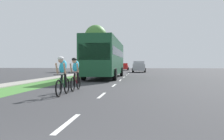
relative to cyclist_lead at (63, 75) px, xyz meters
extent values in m
plane|color=#38383A|center=(1.58, 12.54, -0.81)|extent=(120.00, 120.00, 0.00)
cube|color=#478438|center=(-3.11, 12.54, -0.81)|extent=(2.04, 70.00, 0.01)
cube|color=#9E998E|center=(-4.83, 12.54, -0.81)|extent=(1.40, 70.00, 0.10)
cube|color=white|center=(1.58, -4.46, -0.81)|extent=(0.12, 1.80, 0.01)
cube|color=white|center=(1.58, 0.20, -0.81)|extent=(0.12, 1.80, 0.01)
cube|color=white|center=(1.58, 4.87, -0.81)|extent=(0.12, 1.80, 0.01)
cube|color=white|center=(1.58, 9.54, -0.81)|extent=(0.12, 1.80, 0.01)
cube|color=white|center=(1.58, 14.20, -0.81)|extent=(0.12, 1.80, 0.01)
cube|color=white|center=(1.58, 18.87, -0.81)|extent=(0.12, 1.80, 0.01)
cube|color=white|center=(1.58, 23.54, -0.81)|extent=(0.12, 1.80, 0.01)
cube|color=white|center=(1.58, 28.20, -0.81)|extent=(0.12, 1.80, 0.01)
cube|color=white|center=(1.58, 32.87, -0.81)|extent=(0.12, 1.80, 0.01)
cube|color=white|center=(1.58, 37.54, -0.81)|extent=(0.12, 1.80, 0.01)
cube|color=white|center=(1.58, 42.20, -0.81)|extent=(0.12, 1.80, 0.01)
torus|color=black|center=(0.00, 0.55, -0.47)|extent=(0.06, 0.68, 0.68)
torus|color=black|center=(0.00, -0.49, -0.47)|extent=(0.06, 0.68, 0.68)
cylinder|color=#194C2D|center=(0.00, -0.07, -0.29)|extent=(0.04, 0.59, 0.43)
cylinder|color=#194C2D|center=(0.00, 0.21, -0.19)|extent=(0.04, 0.04, 0.55)
cylinder|color=#194C2D|center=(0.00, -0.02, 0.04)|extent=(0.03, 0.55, 0.03)
cylinder|color=black|center=(0.00, -0.47, 0.05)|extent=(0.42, 0.02, 0.02)
ellipsoid|color=#26A5CC|center=(0.00, 0.05, 0.37)|extent=(0.30, 0.54, 0.63)
sphere|color=tan|center=(0.00, -0.23, 0.61)|extent=(0.20, 0.20, 0.20)
ellipsoid|color=white|center=(0.00, -0.23, 0.69)|extent=(0.24, 0.28, 0.16)
cylinder|color=tan|center=(-0.16, -0.23, 0.29)|extent=(0.07, 0.26, 0.45)
cylinder|color=tan|center=(0.16, -0.23, 0.29)|extent=(0.07, 0.26, 0.45)
cylinder|color=black|center=(-0.10, 0.13, -0.29)|extent=(0.10, 0.30, 0.60)
cylinder|color=black|center=(0.10, 0.08, -0.19)|extent=(0.10, 0.25, 0.61)
torus|color=black|center=(0.03, 2.40, -0.47)|extent=(0.06, 0.68, 0.68)
torus|color=black|center=(0.03, 1.36, -0.47)|extent=(0.06, 0.68, 0.68)
cylinder|color=maroon|center=(0.03, 1.78, -0.29)|extent=(0.04, 0.59, 0.43)
cylinder|color=maroon|center=(0.03, 2.06, -0.19)|extent=(0.04, 0.04, 0.55)
cylinder|color=maroon|center=(0.03, 1.83, 0.04)|extent=(0.03, 0.55, 0.03)
cylinder|color=black|center=(0.03, 1.38, 0.05)|extent=(0.42, 0.02, 0.02)
ellipsoid|color=#26A5CC|center=(0.03, 1.90, 0.37)|extent=(0.30, 0.54, 0.63)
sphere|color=tan|center=(0.03, 1.62, 0.61)|extent=(0.20, 0.20, 0.20)
ellipsoid|color=black|center=(0.03, 1.62, 0.69)|extent=(0.24, 0.28, 0.16)
cylinder|color=tan|center=(-0.13, 1.62, 0.29)|extent=(0.07, 0.26, 0.45)
cylinder|color=tan|center=(0.19, 1.62, 0.29)|extent=(0.07, 0.26, 0.45)
cylinder|color=black|center=(-0.07, 1.98, -0.29)|extent=(0.10, 0.30, 0.60)
cylinder|color=black|center=(0.13, 1.93, -0.19)|extent=(0.10, 0.25, 0.61)
cube|color=#194C2D|center=(-0.07, 12.95, 1.12)|extent=(2.50, 11.60, 3.10)
cube|color=#1E2833|center=(-0.07, 12.95, 1.52)|extent=(2.52, 10.67, 0.64)
cube|color=#1E2833|center=(-0.07, 7.18, 1.37)|extent=(2.25, 0.06, 1.20)
cylinder|color=black|center=(-1.32, 9.18, -0.33)|extent=(0.28, 0.96, 0.96)
cylinder|color=black|center=(1.18, 9.18, -0.33)|extent=(0.28, 0.96, 0.96)
cylinder|color=black|center=(-1.32, 16.14, -0.33)|extent=(0.28, 0.96, 0.96)
cylinder|color=black|center=(1.18, 16.14, -0.33)|extent=(0.28, 0.96, 0.96)
cube|color=#A5A8AD|center=(2.97, 29.73, 0.00)|extent=(1.90, 4.70, 1.00)
cube|color=#A5A8AD|center=(2.97, 29.93, 0.72)|extent=(1.71, 2.91, 0.52)
cube|color=#1E2833|center=(2.97, 28.68, 0.60)|extent=(1.56, 0.08, 0.44)
cylinder|color=black|center=(2.02, 28.32, -0.45)|extent=(0.25, 0.72, 0.72)
cylinder|color=black|center=(3.92, 28.32, -0.45)|extent=(0.25, 0.72, 0.72)
cylinder|color=black|center=(2.02, 31.14, -0.45)|extent=(0.25, 0.72, 0.72)
cylinder|color=black|center=(3.92, 31.14, -0.45)|extent=(0.25, 0.72, 0.72)
cube|color=red|center=(-0.26, 41.71, -0.17)|extent=(1.76, 4.30, 0.76)
cube|color=red|center=(-0.26, 41.86, 0.45)|extent=(1.55, 2.24, 0.52)
cube|color=#1E2833|center=(-0.26, 40.89, 0.43)|extent=(1.44, 0.08, 0.44)
cylinder|color=black|center=(-1.14, 40.38, -0.49)|extent=(0.22, 0.64, 0.64)
cylinder|color=black|center=(0.62, 40.38, -0.49)|extent=(0.22, 0.64, 0.64)
cylinder|color=black|center=(-1.14, 43.04, -0.49)|extent=(0.22, 0.64, 0.64)
cylinder|color=black|center=(0.62, 43.04, -0.49)|extent=(0.22, 0.64, 0.64)
cube|color=silver|center=(2.92, 50.99, -0.09)|extent=(1.96, 5.10, 0.76)
cube|color=silver|center=(2.92, 50.23, 0.51)|extent=(1.80, 1.78, 0.64)
cube|color=#1E2833|center=(2.92, 49.51, 0.49)|extent=(1.67, 0.08, 0.52)
cube|color=silver|center=(2.02, 52.01, 0.21)|extent=(0.08, 2.81, 0.40)
cube|color=silver|center=(3.82, 52.01, 0.21)|extent=(0.08, 2.81, 0.40)
cube|color=silver|center=(2.92, 53.50, 0.21)|extent=(1.80, 0.08, 0.40)
cylinder|color=black|center=(1.94, 49.46, -0.43)|extent=(0.26, 0.76, 0.76)
cylinder|color=black|center=(3.90, 49.46, -0.43)|extent=(0.26, 0.76, 0.76)
cylinder|color=black|center=(1.94, 52.52, -0.43)|extent=(0.26, 0.76, 0.76)
cylinder|color=black|center=(3.90, 52.52, -0.43)|extent=(0.26, 0.76, 0.76)
cylinder|color=brown|center=(-5.27, 35.83, 1.52)|extent=(0.24, 0.24, 4.67)
ellipsoid|color=#478438|center=(-5.27, 35.83, 5.60)|extent=(4.35, 4.35, 4.78)
camera|label=1|loc=(3.12, -9.43, 0.45)|focal=38.47mm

